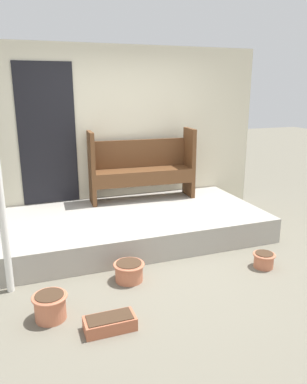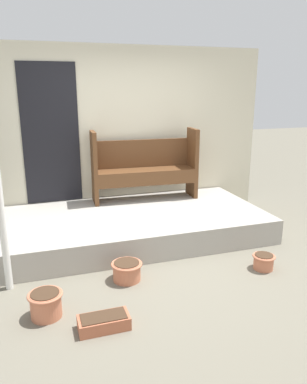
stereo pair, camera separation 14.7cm
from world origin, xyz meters
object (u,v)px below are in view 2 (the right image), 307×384
(bench, at_px, (145,165))
(flower_pot_right, at_px, (264,261))
(flower_pot_left, at_px, (46,304))
(planter_box_rect, at_px, (104,322))
(flower_pot_middle, at_px, (127,270))

(bench, bearing_deg, flower_pot_right, -65.58)
(flower_pot_left, height_order, flower_pot_right, flower_pot_left)
(flower_pot_right, relative_size, planter_box_rect, 0.59)
(flower_pot_right, height_order, planter_box_rect, flower_pot_right)
(planter_box_rect, bearing_deg, flower_pot_middle, 62.41)
(flower_pot_middle, relative_size, flower_pot_right, 1.30)
(bench, relative_size, flower_pot_left, 5.07)
(bench, relative_size, flower_pot_right, 6.20)
(flower_pot_middle, height_order, planter_box_rect, flower_pot_middle)
(flower_pot_left, height_order, planter_box_rect, flower_pot_left)
(flower_pot_left, height_order, flower_pot_middle, flower_pot_left)
(bench, bearing_deg, flower_pot_middle, -109.31)
(flower_pot_middle, distance_m, flower_pot_right, 1.56)
(flower_pot_middle, bearing_deg, flower_pot_right, -8.82)
(flower_pot_right, bearing_deg, flower_pot_left, -175.64)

